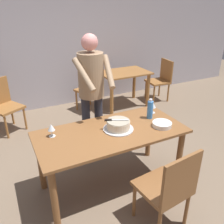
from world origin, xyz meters
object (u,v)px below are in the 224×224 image
(background_chair_0, at_px, (3,104))
(water_bottle, at_px, (150,109))
(main_dining_table, at_px, (111,140))
(cake_knife, at_px, (112,120))
(chair_near_side, at_px, (168,187))
(background_chair_3, at_px, (91,86))
(wine_glass_near, at_px, (153,105))
(cake_on_platter, at_px, (118,125))
(background_chair_1, at_px, (161,79))
(plate_stack, at_px, (162,124))
(background_table, at_px, (124,79))
(wine_glass_far, at_px, (51,128))
(person_cutting_cake, at_px, (92,87))

(background_chair_0, bearing_deg, water_bottle, -51.58)
(main_dining_table, height_order, cake_knife, cake_knife)
(chair_near_side, relative_size, background_chair_3, 1.00)
(wine_glass_near, bearing_deg, water_bottle, -138.39)
(background_chair_3, bearing_deg, wine_glass_near, -89.37)
(cake_on_platter, relative_size, background_chair_1, 0.38)
(background_chair_1, bearing_deg, plate_stack, -127.46)
(cake_knife, bearing_deg, background_table, 57.33)
(background_chair_3, bearing_deg, wine_glass_far, -121.88)
(wine_glass_far, bearing_deg, main_dining_table, -16.75)
(background_table, xyz_separation_m, background_chair_3, (-0.68, 0.14, -0.09))
(main_dining_table, height_order, background_chair_3, background_chair_3)
(cake_knife, distance_m, person_cutting_cake, 0.60)
(wine_glass_far, height_order, background_table, wine_glass_far)
(water_bottle, bearing_deg, chair_near_side, -112.87)
(wine_glass_far, relative_size, person_cutting_cake, 0.08)
(wine_glass_far, xyz_separation_m, background_table, (1.95, 1.91, -0.28))
(main_dining_table, bearing_deg, wine_glass_far, 163.25)
(wine_glass_far, relative_size, background_chair_1, 0.16)
(water_bottle, xyz_separation_m, person_cutting_cake, (-0.54, 0.52, 0.21))
(plate_stack, relative_size, person_cutting_cake, 0.13)
(cake_knife, xyz_separation_m, plate_stack, (0.55, -0.20, -0.09))
(wine_glass_far, bearing_deg, water_bottle, -4.93)
(cake_on_platter, height_order, background_chair_0, background_chair_0)
(plate_stack, xyz_separation_m, background_chair_1, (1.68, 2.19, -0.28))
(cake_on_platter, relative_size, background_chair_3, 0.38)
(cake_on_platter, xyz_separation_m, water_bottle, (0.48, 0.08, 0.06))
(person_cutting_cake, distance_m, background_chair_1, 2.70)
(cake_on_platter, bearing_deg, background_chair_3, 75.46)
(plate_stack, relative_size, wine_glass_near, 1.53)
(cake_knife, height_order, background_chair_1, background_chair_1)
(main_dining_table, xyz_separation_m, water_bottle, (0.57, 0.08, 0.23))
(wine_glass_far, xyz_separation_m, background_chair_3, (1.27, 2.05, -0.36))
(plate_stack, bearing_deg, water_bottle, 90.75)
(wine_glass_far, bearing_deg, person_cutting_cake, 33.44)
(wine_glass_near, bearing_deg, main_dining_table, -164.61)
(main_dining_table, distance_m, wine_glass_far, 0.67)
(cake_knife, xyz_separation_m, background_chair_3, (0.64, 2.20, -0.37))
(background_chair_1, bearing_deg, cake_on_platter, -136.85)
(cake_on_platter, xyz_separation_m, cake_knife, (-0.06, 0.03, 0.06))
(background_table, bearing_deg, wine_glass_near, -108.98)
(wine_glass_far, distance_m, background_chair_3, 2.44)
(cake_on_platter, xyz_separation_m, background_table, (1.26, 2.09, -0.22))
(wine_glass_far, height_order, background_chair_0, background_chair_0)
(water_bottle, bearing_deg, plate_stack, -89.25)
(main_dining_table, distance_m, water_bottle, 0.62)
(plate_stack, height_order, background_table, plate_stack)
(chair_near_side, xyz_separation_m, background_table, (1.14, 2.86, 0.09))
(cake_on_platter, relative_size, plate_stack, 1.55)
(chair_near_side, relative_size, background_chair_1, 1.00)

